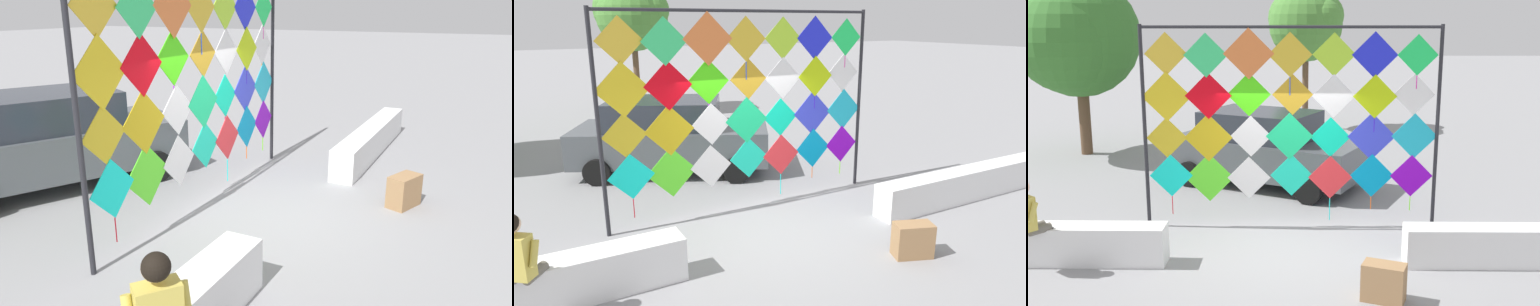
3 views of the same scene
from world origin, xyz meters
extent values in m
plane|color=gray|center=(0.00, 0.00, 0.00)|extent=(120.00, 120.00, 0.00)
cube|color=white|center=(4.15, -0.54, 0.31)|extent=(4.55, 0.47, 0.62)
cylinder|color=#232328|center=(-2.56, 1.22, 1.85)|extent=(0.07, 0.07, 3.71)
cylinder|color=#232328|center=(2.74, 1.28, 1.85)|extent=(0.07, 0.07, 3.71)
cylinder|color=#232328|center=(0.09, 1.25, 3.66)|extent=(5.31, 0.12, 0.06)
cube|color=#10F1DE|center=(-2.12, 1.22, 0.97)|extent=(0.79, 0.02, 0.79)
cylinder|color=red|center=(-2.12, 1.23, 0.40)|extent=(0.02, 0.02, 0.35)
cube|color=#56EF28|center=(-1.41, 1.24, 0.94)|extent=(0.91, 0.02, 0.91)
cube|color=white|center=(-0.68, 1.23, 0.94)|extent=(0.80, 0.02, 0.80)
cube|color=#18E6BA|center=(0.10, 1.26, 0.98)|extent=(0.78, 0.02, 0.78)
cube|color=#F42E36|center=(0.81, 1.26, 0.94)|extent=(0.81, 0.02, 0.81)
cylinder|color=#16E5DD|center=(0.81, 1.27, 0.32)|extent=(0.02, 0.02, 0.43)
cube|color=#0494D5|center=(1.58, 1.27, 0.97)|extent=(0.81, 0.02, 0.81)
cylinder|color=#E55616|center=(1.58, 1.28, 0.45)|extent=(0.02, 0.02, 0.24)
cube|color=#8208CC|center=(2.31, 1.27, 0.97)|extent=(0.79, 0.02, 0.79)
cylinder|color=#65E516|center=(2.31, 1.28, 0.44)|extent=(0.02, 0.02, 0.28)
cube|color=gold|center=(-2.17, 1.23, 1.68)|extent=(0.75, 0.02, 0.75)
cube|color=gold|center=(-1.41, 1.24, 1.69)|extent=(0.89, 0.02, 0.89)
cube|color=white|center=(-0.64, 1.25, 1.71)|extent=(0.76, 0.02, 0.76)
cube|color=#19DE81|center=(0.06, 1.25, 1.71)|extent=(0.86, 0.02, 0.86)
cube|color=#0BF1B7|center=(0.81, 1.28, 1.69)|extent=(0.74, 0.02, 0.74)
cylinder|color=#E5164A|center=(0.81, 1.29, 1.16)|extent=(0.02, 0.02, 0.33)
cube|color=blue|center=(1.56, 1.28, 1.71)|extent=(0.88, 0.02, 0.88)
cube|color=#1AB6D7|center=(2.34, 1.28, 1.71)|extent=(0.84, 0.02, 0.84)
cube|color=yellow|center=(-2.14, 1.22, 2.43)|extent=(0.90, 0.02, 0.90)
cube|color=#F00511|center=(-1.40, 1.23, 2.45)|extent=(0.84, 0.02, 0.84)
cube|color=#47F913|center=(-0.67, 1.26, 2.47)|extent=(0.79, 0.02, 0.79)
cylinder|color=#B616E5|center=(-0.67, 1.27, 1.87)|extent=(0.02, 0.02, 0.41)
cube|color=gold|center=(0.12, 1.26, 2.47)|extent=(0.74, 0.02, 0.74)
cube|color=white|center=(0.85, 1.27, 2.45)|extent=(0.79, 0.02, 0.79)
cube|color=#B9DD0C|center=(1.60, 1.27, 2.44)|extent=(0.79, 0.02, 0.79)
cylinder|color=#3A16E5|center=(1.60, 1.28, 1.92)|extent=(0.02, 0.02, 0.25)
cube|color=white|center=(2.30, 1.30, 2.47)|extent=(0.75, 0.02, 0.75)
cylinder|color=orange|center=(2.30, 1.31, 1.94)|extent=(0.02, 0.02, 0.31)
cube|color=gold|center=(-2.13, 1.24, 3.19)|extent=(0.76, 0.02, 0.76)
cylinder|color=blue|center=(-2.13, 1.25, 2.68)|extent=(0.02, 0.02, 0.26)
cube|color=#34D873|center=(-1.42, 1.22, 3.17)|extent=(0.78, 0.02, 0.78)
cube|color=orange|center=(-0.66, 1.23, 3.20)|extent=(0.91, 0.02, 0.91)
cube|color=gold|center=(0.07, 1.24, 3.18)|extent=(0.79, 0.02, 0.79)
cylinder|color=blue|center=(0.07, 1.25, 2.62)|extent=(0.02, 0.02, 0.32)
cube|color=#ABE42D|center=(0.85, 1.28, 3.18)|extent=(0.77, 0.02, 0.77)
cylinder|color=#5716E5|center=(0.85, 1.29, 2.60)|extent=(0.02, 0.02, 0.38)
cube|color=#1C24DF|center=(1.57, 1.28, 3.17)|extent=(0.82, 0.02, 0.82)
cube|color=#1CE15C|center=(2.33, 1.28, 3.17)|extent=(0.73, 0.02, 0.73)
cylinder|color=#E516A2|center=(2.33, 1.29, 2.69)|extent=(0.02, 0.02, 0.23)
cylinder|color=#666056|center=(-3.63, -0.67, 0.31)|extent=(0.11, 0.11, 0.62)
cylinder|color=#666056|center=(-3.74, -0.81, 0.65)|extent=(0.31, 0.35, 0.13)
cylinder|color=#666056|center=(-3.77, -0.57, 0.31)|extent=(0.11, 0.11, 0.62)
cylinder|color=#666056|center=(-3.87, -0.71, 0.65)|extent=(0.31, 0.35, 0.13)
cube|color=navy|center=(-3.73, -0.52, 0.04)|extent=(0.23, 0.25, 0.09)
cube|color=gold|center=(-3.91, -0.89, 0.94)|extent=(0.41, 0.38, 0.52)
cylinder|color=gold|center=(-3.72, -1.01, 0.99)|extent=(0.17, 0.19, 0.31)
cube|color=#4C5156|center=(-0.47, 4.15, 0.70)|extent=(4.85, 3.69, 0.80)
cube|color=#282D38|center=(-0.61, 4.22, 1.41)|extent=(2.99, 2.62, 0.64)
cylinder|color=black|center=(1.31, 4.34, 0.30)|extent=(0.64, 0.47, 0.60)
cylinder|color=black|center=(0.47, 2.62, 0.30)|extent=(0.64, 0.47, 0.60)
cylinder|color=black|center=(-1.41, 5.68, 0.30)|extent=(0.64, 0.47, 0.60)
cylinder|color=black|center=(-2.26, 3.97, 0.30)|extent=(0.64, 0.47, 0.60)
cube|color=#9E754C|center=(1.36, -1.78, 0.27)|extent=(0.66, 0.51, 0.53)
cylinder|color=brown|center=(0.60, 11.63, 1.45)|extent=(0.22, 0.22, 2.91)
sphere|color=#4C8938|center=(0.60, 11.63, 3.68)|extent=(2.57, 2.57, 2.57)
sphere|color=#4C8938|center=(0.26, 11.92, 3.88)|extent=(1.97, 1.97, 1.97)
sphere|color=#4C8938|center=(1.22, 12.26, 3.99)|extent=(1.53, 1.53, 1.53)
sphere|color=#4C8938|center=(1.17, 11.14, 3.88)|extent=(1.29, 1.29, 1.29)
camera|label=1|loc=(-6.36, -2.97, 3.17)|focal=33.82mm
camera|label=2|loc=(-3.73, -6.41, 3.49)|focal=32.92mm
camera|label=3|loc=(0.09, -9.24, 3.73)|focal=41.28mm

